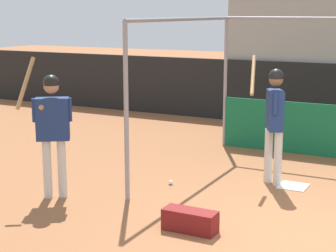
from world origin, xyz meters
The scene contains 7 objects.
ground_plane centered at (0.00, 0.00, 0.00)m, with size 60.00×60.00×0.00m, color #935B38.
batting_cage centered at (-0.75, 3.39, 1.15)m, with size 4.10×3.99×2.67m.
home_plate centered at (-0.72, 1.97, 0.01)m, with size 0.44×0.44×0.02m.
player_batter centered at (-1.08, 1.97, 1.15)m, with size 0.75×0.78×2.05m.
player_waiting centered at (-3.80, -0.19, 1.14)m, with size 0.66×0.69×2.11m.
equipment_bag centered at (-1.42, -0.47, 0.14)m, with size 0.70×0.28×0.28m.
baseball centered at (-2.52, 1.17, 0.04)m, with size 0.07×0.07×0.07m.
Camera 1 is at (1.43, -6.63, 2.77)m, focal length 60.00 mm.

